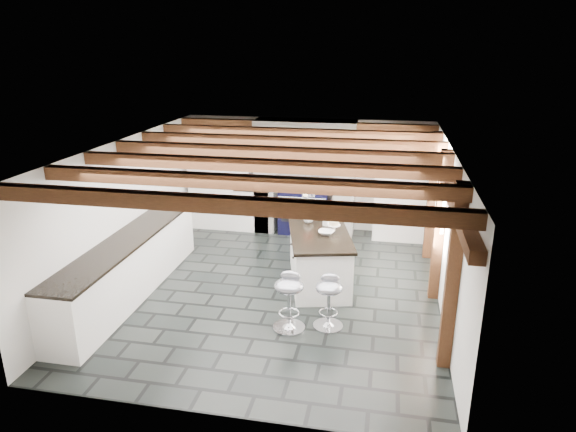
% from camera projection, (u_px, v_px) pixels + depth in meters
% --- Properties ---
extents(ground, '(6.00, 6.00, 0.00)m').
position_uv_depth(ground, '(277.00, 289.00, 8.19)').
color(ground, black).
rests_on(ground, ground).
extents(room_shell, '(6.00, 6.03, 6.00)m').
position_uv_depth(room_shell, '(260.00, 198.00, 9.28)').
color(room_shell, white).
rests_on(room_shell, ground).
extents(range_cooker, '(1.00, 0.63, 0.99)m').
position_uv_depth(range_cooker, '(304.00, 210.00, 10.53)').
color(range_cooker, black).
rests_on(range_cooker, ground).
extents(kitchen_island, '(1.31, 1.93, 1.16)m').
position_uv_depth(kitchen_island, '(319.00, 257.00, 8.28)').
color(kitchen_island, white).
rests_on(kitchen_island, ground).
extents(bar_stool_near, '(0.41, 0.41, 0.76)m').
position_uv_depth(bar_stool_near, '(329.00, 296.00, 6.95)').
color(bar_stool_near, silver).
rests_on(bar_stool_near, ground).
extents(bar_stool_far, '(0.44, 0.44, 0.82)m').
position_uv_depth(bar_stool_far, '(289.00, 295.00, 6.89)').
color(bar_stool_far, silver).
rests_on(bar_stool_far, ground).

